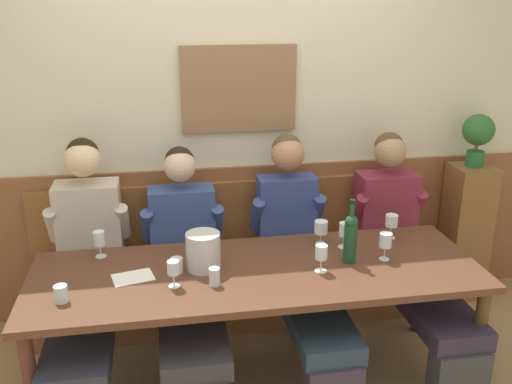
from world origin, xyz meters
The scene contains 23 objects.
room_wall_back centered at (0.00, 1.09, 1.40)m, with size 6.80×0.12×2.80m.
wood_wainscot_panel centered at (0.00, 1.04, 0.52)m, with size 6.80×0.03×1.03m, color brown.
wall_bench centered at (0.00, 0.83, 0.28)m, with size 2.74×0.42×0.94m.
dining_table centered at (0.00, 0.10, 0.66)m, with size 2.44×0.84×0.73m.
person_right_seat centered at (-0.95, 0.47, 0.65)m, with size 0.50×1.31×1.33m.
person_center_left_seat centered at (-0.37, 0.43, 0.60)m, with size 0.52×1.30×1.25m.
person_center_right_seat centered at (0.32, 0.44, 0.63)m, with size 0.49×1.31×1.30m.
person_left_seat centered at (1.01, 0.46, 0.63)m, with size 0.50×1.31×1.28m.
ice_bucket centered at (-0.29, 0.16, 0.84)m, with size 0.19×0.19×0.20m, color beige.
wine_bottle_amber_mid centered at (0.52, 0.10, 0.89)m, with size 0.07×0.07×0.37m.
wine_glass_mid_right centered at (0.72, 0.10, 0.84)m, with size 0.07×0.07×0.16m.
wine_glass_mid_left centered at (0.55, 0.29, 0.84)m, with size 0.07×0.07×0.16m.
wine_glass_right_end centered at (-0.85, 0.41, 0.84)m, with size 0.07×0.07×0.15m.
wine_glass_center_front centered at (0.43, 0.37, 0.83)m, with size 0.08×0.08×0.14m.
wine_glass_by_bottle centered at (0.87, 0.37, 0.84)m, with size 0.07×0.07×0.15m.
wine_glass_left_end centered at (-0.45, -0.01, 0.83)m, with size 0.06×0.06×0.14m.
wine_glass_center_rear centered at (0.33, 0.02, 0.84)m, with size 0.07×0.07×0.15m.
water_tumbler_right centered at (-0.25, -0.04, 0.78)m, with size 0.06×0.06×0.10m, color silver.
water_tumbler_left centered at (-0.43, 0.14, 0.77)m, with size 0.07×0.07×0.08m, color silver.
water_tumbler_center centered at (-1.00, -0.07, 0.78)m, with size 0.07×0.07×0.09m, color silver.
tasting_sheet_left_guest centered at (-0.66, 0.12, 0.73)m, with size 0.21×0.15×0.00m, color white.
corner_pedestal centered at (1.67, 0.86, 0.50)m, with size 0.28×0.28×1.01m, color brown.
potted_plant centered at (1.67, 0.86, 1.24)m, with size 0.22×0.22×0.37m.
Camera 1 is at (-0.48, -2.62, 2.15)m, focal length 39.87 mm.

